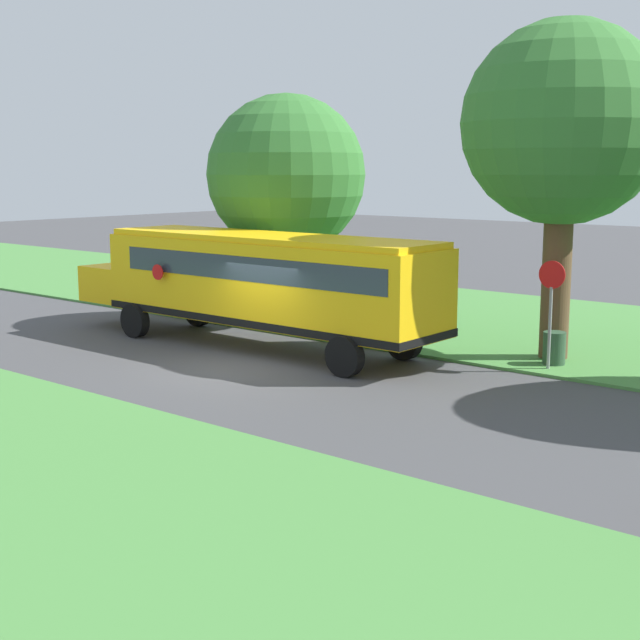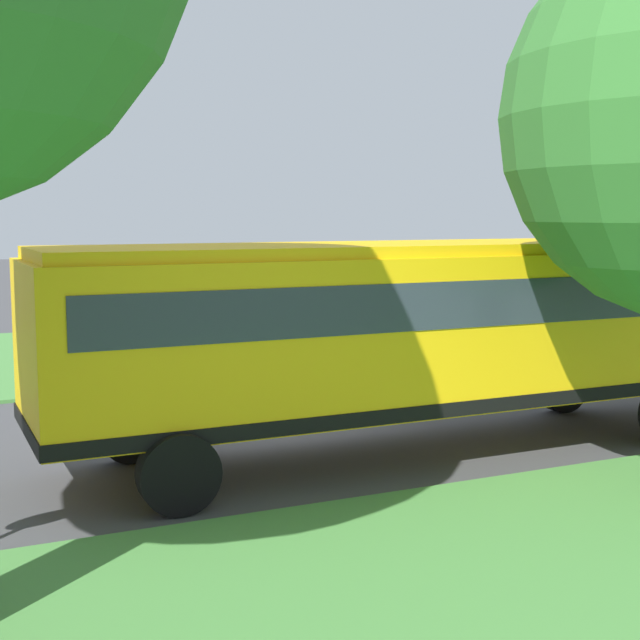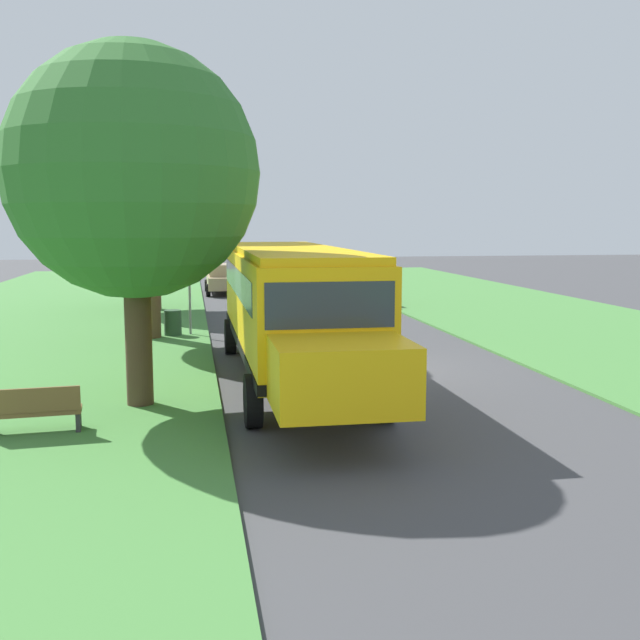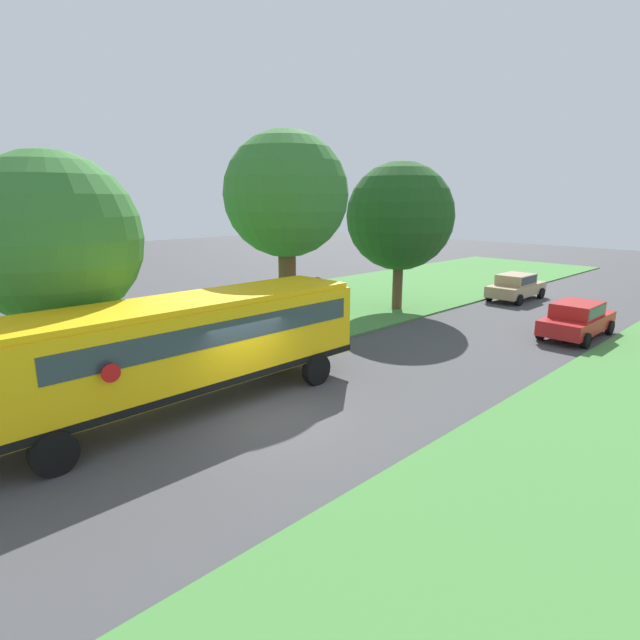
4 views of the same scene
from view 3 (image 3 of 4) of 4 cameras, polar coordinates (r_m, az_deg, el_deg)
The scene contains 10 objects.
ground_plane at distance 19.53m, azimuth 3.85°, elevation -3.64°, with size 120.00×120.00×0.00m, color #424244.
school_bus at distance 17.61m, azimuth -2.18°, elevation 1.48°, with size 2.84×12.42×3.16m.
car_red_nearest at distance 34.24m, azimuth 2.61°, elevation 2.65°, with size 2.02×4.40×1.56m.
car_tan_middle at distance 39.70m, azimuth -7.29°, elevation 3.27°, with size 2.02×4.40×1.56m.
oak_tree_beside_bus at distance 15.41m, azimuth -14.40°, elevation 10.61°, with size 4.99×4.99×7.23m.
oak_tree_roadside_mid at distance 24.49m, azimuth -13.45°, elevation 12.34°, with size 5.10×5.10×8.60m.
oak_tree_far_end at distance 32.22m, azimuth -12.79°, elevation 9.41°, with size 5.61×5.61×7.80m.
stop_sign at distance 24.91m, azimuth -9.92°, elevation 2.71°, with size 0.08×0.68×2.74m.
park_bench at distance 14.12m, azimuth -20.99°, elevation -6.51°, with size 1.64×0.64×0.92m.
trash_bin at distance 24.94m, azimuth -11.15°, elevation -0.29°, with size 0.56×0.56×0.90m, color #2D4C33.
Camera 3 is at (-4.55, -18.61, 3.77)m, focal length 42.00 mm.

